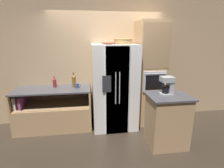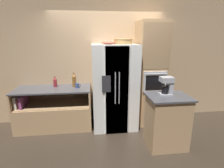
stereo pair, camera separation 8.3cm
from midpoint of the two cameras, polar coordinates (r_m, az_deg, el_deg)
The scene contains 12 objects.
ground_plane at distance 4.08m, azimuth -0.36°, elevation -13.61°, with size 20.00×20.00×0.00m, color #382D23.
wall_back at distance 4.11m, azimuth -1.18°, elevation 7.29°, with size 12.00×0.06×2.80m.
counter_left at distance 4.11m, azimuth -17.73°, elevation -9.14°, with size 1.58×0.68×0.90m.
refrigerator at distance 3.80m, azimuth 1.42°, elevation -0.95°, with size 0.94×0.83×1.82m.
wall_oven at distance 4.02m, azimuth 12.93°, elevation 3.12°, with size 0.61×0.68×2.29m.
island_counter at distance 3.39m, azimuth 18.09°, elevation -11.47°, with size 0.73×0.59×0.97m.
wicker_basket at distance 3.72m, azimuth 4.34°, elevation 13.85°, with size 0.39×0.39×0.12m.
fruit_bowl at distance 3.67m, azimuth -0.54°, elevation 13.42°, with size 0.30×0.30×0.07m.
bottle_tall at distance 3.89m, azimuth -11.67°, elevation 1.17°, with size 0.09×0.09×0.32m.
bottle_short at distance 4.00m, azimuth -17.54°, elevation 0.61°, with size 0.08×0.08×0.23m.
mug at distance 3.81m, azimuth -10.68°, elevation -0.47°, with size 0.12×0.08×0.10m.
coffee_maker at distance 3.22m, azimuth 18.37°, elevation -0.32°, with size 0.21×0.19×0.32m.
Camera 2 is at (-0.36, -3.56, 1.96)m, focal length 28.00 mm.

